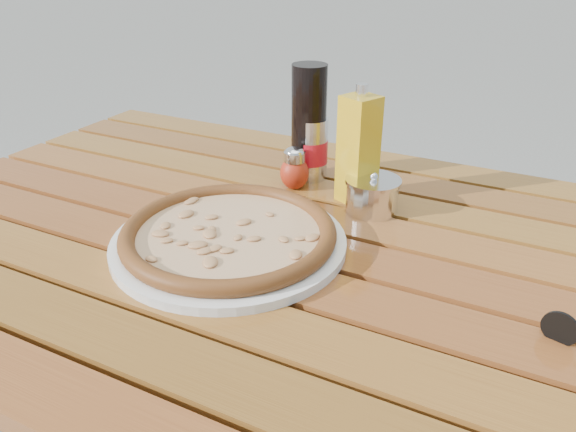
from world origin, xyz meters
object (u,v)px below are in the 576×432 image
at_px(table, 282,278).
at_px(olive_oil_cruet, 358,149).
at_px(pizza, 229,233).
at_px(oregano_shaker, 358,178).
at_px(dark_bottle, 309,123).
at_px(soda_can, 310,149).
at_px(pepper_shaker, 294,169).
at_px(parmesan_tin, 372,194).
at_px(plate, 229,242).

bearing_deg(table, olive_oil_cruet, 74.37).
relative_size(pizza, oregano_shaker, 5.58).
distance_m(pizza, dark_bottle, 0.31).
bearing_deg(soda_can, table, -75.02).
distance_m(dark_bottle, olive_oil_cruet, 0.13).
bearing_deg(table, dark_bottle, 105.89).
bearing_deg(pepper_shaker, parmesan_tin, -9.17).
bearing_deg(pepper_shaker, olive_oil_cruet, 1.38).
relative_size(pepper_shaker, soda_can, 0.68).
relative_size(dark_bottle, parmesan_tin, 1.77).
bearing_deg(table, pepper_shaker, 110.75).
distance_m(pizza, parmesan_tin, 0.27).
distance_m(pepper_shaker, oregano_shaker, 0.12).
xyz_separation_m(dark_bottle, parmesan_tin, (0.16, -0.09, -0.08)).
relative_size(pepper_shaker, oregano_shaker, 1.00).
height_order(table, pepper_shaker, pepper_shaker).
distance_m(pepper_shaker, parmesan_tin, 0.16).
bearing_deg(plate, dark_bottle, 91.49).
xyz_separation_m(table, parmesan_tin, (0.09, 0.16, 0.11)).
bearing_deg(pepper_shaker, pizza, -88.03).
height_order(dark_bottle, parmesan_tin, dark_bottle).
bearing_deg(dark_bottle, parmesan_tin, -27.79).
xyz_separation_m(pizza, oregano_shaker, (0.11, 0.26, 0.02)).
bearing_deg(parmesan_tin, oregano_shaker, 135.43).
bearing_deg(table, pizza, -135.82).
relative_size(table, parmesan_tin, 11.28).
bearing_deg(dark_bottle, soda_can, 12.67).
relative_size(plate, oregano_shaker, 4.39).
height_order(soda_can, parmesan_tin, soda_can).
relative_size(pepper_shaker, parmesan_tin, 0.66).
bearing_deg(parmesan_tin, plate, -125.31).
xyz_separation_m(table, pizza, (-0.06, -0.06, 0.10)).
height_order(oregano_shaker, parmesan_tin, oregano_shaker).
bearing_deg(oregano_shaker, olive_oil_cruet, -82.75).
height_order(pepper_shaker, parmesan_tin, pepper_shaker).
height_order(pepper_shaker, soda_can, soda_can).
relative_size(plate, soda_can, 3.00).
xyz_separation_m(plate, dark_bottle, (-0.01, 0.30, 0.10)).
height_order(table, oregano_shaker, oregano_shaker).
distance_m(table, dark_bottle, 0.31).
distance_m(table, plate, 0.12).
bearing_deg(olive_oil_cruet, parmesan_tin, -35.83).
height_order(table, dark_bottle, dark_bottle).
xyz_separation_m(pepper_shaker, oregano_shaker, (0.12, 0.02, 0.00)).
bearing_deg(pepper_shaker, dark_bottle, 89.49).
distance_m(plate, olive_oil_cruet, 0.29).
height_order(plate, oregano_shaker, oregano_shaker).
bearing_deg(pepper_shaker, oregano_shaker, 7.13).
bearing_deg(parmesan_tin, soda_can, 151.38).
relative_size(table, plate, 3.89).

